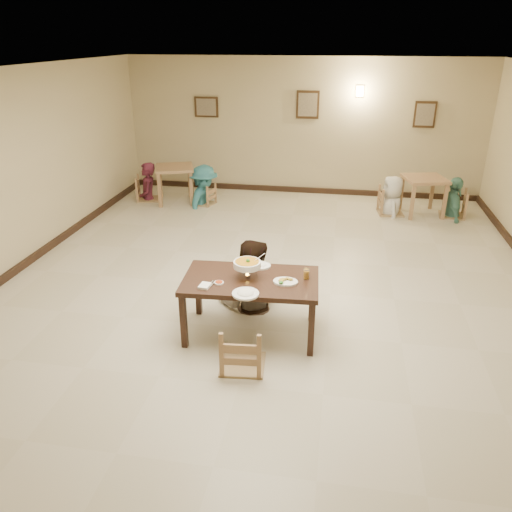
% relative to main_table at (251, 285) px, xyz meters
% --- Properties ---
extents(floor, '(10.00, 10.00, 0.00)m').
position_rel_main_table_xyz_m(floor, '(0.06, 1.19, -0.67)').
color(floor, beige).
rests_on(floor, ground).
extents(ceiling, '(10.00, 10.00, 0.00)m').
position_rel_main_table_xyz_m(ceiling, '(0.06, 1.19, 2.33)').
color(ceiling, silver).
rests_on(ceiling, wall_back).
extents(wall_back, '(10.00, 0.00, 10.00)m').
position_rel_main_table_xyz_m(wall_back, '(0.06, 6.19, 0.83)').
color(wall_back, '#BFAE88').
rests_on(wall_back, floor).
extents(wall_front, '(10.00, 0.00, 10.00)m').
position_rel_main_table_xyz_m(wall_front, '(0.06, -3.81, 0.83)').
color(wall_front, '#BFAE88').
rests_on(wall_front, floor).
extents(wall_left, '(0.00, 10.00, 10.00)m').
position_rel_main_table_xyz_m(wall_left, '(-3.94, 1.19, 0.83)').
color(wall_left, '#BFAE88').
rests_on(wall_left, floor).
extents(baseboard_back, '(8.00, 0.06, 0.12)m').
position_rel_main_table_xyz_m(baseboard_back, '(0.06, 6.16, -0.61)').
color(baseboard_back, black).
rests_on(baseboard_back, floor).
extents(baseboard_left, '(0.06, 10.00, 0.12)m').
position_rel_main_table_xyz_m(baseboard_left, '(-3.91, 1.19, -0.61)').
color(baseboard_left, black).
rests_on(baseboard_left, floor).
extents(picture_a, '(0.55, 0.04, 0.45)m').
position_rel_main_table_xyz_m(picture_a, '(-2.14, 6.14, 1.23)').
color(picture_a, '#312011').
rests_on(picture_a, wall_back).
extents(picture_b, '(0.50, 0.04, 0.60)m').
position_rel_main_table_xyz_m(picture_b, '(0.16, 6.14, 1.33)').
color(picture_b, '#312011').
rests_on(picture_b, wall_back).
extents(picture_c, '(0.45, 0.04, 0.55)m').
position_rel_main_table_xyz_m(picture_c, '(2.66, 6.14, 1.18)').
color(picture_c, '#312011').
rests_on(picture_c, wall_back).
extents(wall_sconce, '(0.16, 0.05, 0.22)m').
position_rel_main_table_xyz_m(wall_sconce, '(1.26, 6.15, 1.63)').
color(wall_sconce, '#FFD88C').
rests_on(wall_sconce, wall_back).
extents(main_table, '(1.66, 0.99, 0.75)m').
position_rel_main_table_xyz_m(main_table, '(0.00, 0.00, 0.00)').
color(main_table, '#311C13').
rests_on(main_table, floor).
extents(chair_far, '(0.45, 0.45, 0.96)m').
position_rel_main_table_xyz_m(chair_far, '(-0.11, 0.79, -0.20)').
color(chair_far, '#A38358').
rests_on(chair_far, floor).
extents(chair_near, '(0.49, 0.49, 1.04)m').
position_rel_main_table_xyz_m(chair_near, '(0.03, -0.68, -0.15)').
color(chair_near, '#A38358').
rests_on(chair_near, floor).
extents(main_diner, '(0.96, 0.77, 1.89)m').
position_rel_main_table_xyz_m(main_diner, '(-0.14, 0.72, 0.27)').
color(main_diner, gray).
rests_on(main_diner, floor).
extents(curry_warmer, '(0.37, 0.33, 0.29)m').
position_rel_main_table_xyz_m(curry_warmer, '(-0.05, 0.03, 0.25)').
color(curry_warmer, silver).
rests_on(curry_warmer, main_table).
extents(rice_plate_far, '(0.32, 0.32, 0.07)m').
position_rel_main_table_xyz_m(rice_plate_far, '(0.03, 0.35, 0.10)').
color(rice_plate_far, white).
rests_on(rice_plate_far, main_table).
extents(rice_plate_near, '(0.30, 0.30, 0.07)m').
position_rel_main_table_xyz_m(rice_plate_near, '(0.01, -0.40, 0.10)').
color(rice_plate_near, white).
rests_on(rice_plate_near, main_table).
extents(fried_plate, '(0.29, 0.29, 0.06)m').
position_rel_main_table_xyz_m(fried_plate, '(0.42, -0.04, 0.10)').
color(fried_plate, white).
rests_on(fried_plate, main_table).
extents(chili_dish, '(0.11, 0.11, 0.02)m').
position_rel_main_table_xyz_m(chili_dish, '(-0.34, -0.19, 0.09)').
color(chili_dish, white).
rests_on(chili_dish, main_table).
extents(napkin_cutlery, '(0.16, 0.24, 0.03)m').
position_rel_main_table_xyz_m(napkin_cutlery, '(-0.48, -0.30, 0.09)').
color(napkin_cutlery, white).
rests_on(napkin_cutlery, main_table).
extents(drink_glass, '(0.07, 0.07, 0.13)m').
position_rel_main_table_xyz_m(drink_glass, '(0.65, 0.11, 0.14)').
color(drink_glass, white).
rests_on(drink_glass, main_table).
extents(bg_table_left, '(1.02, 1.02, 0.80)m').
position_rel_main_table_xyz_m(bg_table_left, '(-2.59, 4.97, -0.02)').
color(bg_table_left, '#9E7957').
rests_on(bg_table_left, floor).
extents(bg_table_right, '(0.94, 0.94, 0.78)m').
position_rel_main_table_xyz_m(bg_table_right, '(2.66, 5.02, -0.03)').
color(bg_table_right, '#9E7957').
rests_on(bg_table_right, floor).
extents(bg_chair_ll, '(0.48, 0.48, 1.02)m').
position_rel_main_table_xyz_m(bg_chair_ll, '(-3.25, 5.00, -0.16)').
color(bg_chair_ll, '#A38358').
rests_on(bg_chair_ll, floor).
extents(bg_chair_lr, '(0.41, 0.41, 0.86)m').
position_rel_main_table_xyz_m(bg_chair_lr, '(-1.93, 4.91, -0.24)').
color(bg_chair_lr, '#A38358').
rests_on(bg_chair_lr, floor).
extents(bg_chair_rl, '(0.50, 0.50, 1.06)m').
position_rel_main_table_xyz_m(bg_chair_rl, '(2.05, 4.95, -0.15)').
color(bg_chair_rl, '#A38358').
rests_on(bg_chair_rl, floor).
extents(bg_chair_rr, '(0.49, 0.49, 1.04)m').
position_rel_main_table_xyz_m(bg_chair_rr, '(3.28, 5.01, -0.15)').
color(bg_chair_rr, '#A38358').
rests_on(bg_chair_rr, floor).
extents(bg_diner_a, '(0.58, 0.71, 1.68)m').
position_rel_main_table_xyz_m(bg_diner_a, '(-3.25, 5.00, 0.17)').
color(bg_diner_a, '#511B2D').
rests_on(bg_diner_a, floor).
extents(bg_diner_b, '(0.77, 1.19, 1.73)m').
position_rel_main_table_xyz_m(bg_diner_b, '(-1.93, 4.91, 0.19)').
color(bg_diner_b, teal).
rests_on(bg_diner_b, floor).
extents(bg_diner_c, '(0.62, 0.85, 1.59)m').
position_rel_main_table_xyz_m(bg_diner_c, '(2.05, 4.95, 0.12)').
color(bg_diner_c, silver).
rests_on(bg_diner_c, floor).
extents(bg_diner_d, '(0.44, 0.97, 1.63)m').
position_rel_main_table_xyz_m(bg_diner_d, '(3.28, 5.01, 0.14)').
color(bg_diner_d, '#569685').
rests_on(bg_diner_d, floor).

